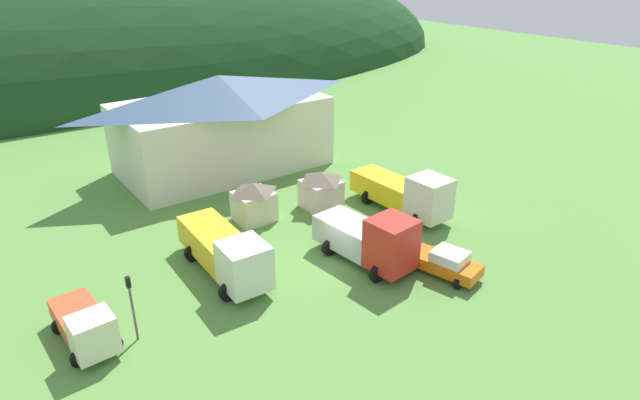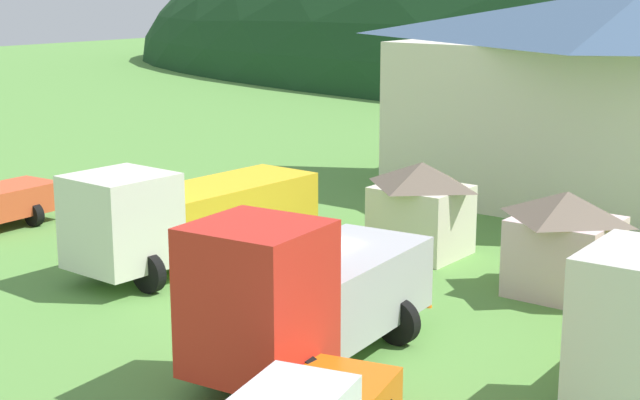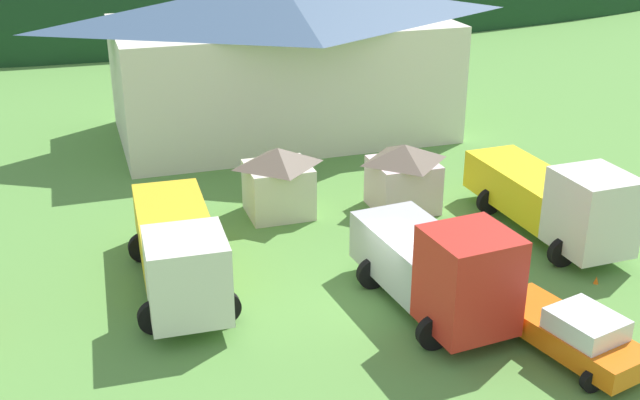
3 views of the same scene
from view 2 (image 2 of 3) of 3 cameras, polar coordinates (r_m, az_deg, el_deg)
name	(u,v)px [view 2 (image 2 of 3)]	position (r m, az deg, el deg)	size (l,w,h in m)	color
ground_plane	(289,336)	(23.19, -1.86, -8.13)	(200.00, 200.00, 0.00)	#5B9342
play_shed_cream	(421,207)	(29.78, 6.06, -0.43)	(2.81, 2.57, 2.93)	beige
play_shed_pink	(565,242)	(26.61, 14.41, -2.43)	(2.79, 2.68, 2.87)	beige
heavy_rig_striped	(185,214)	(28.63, -8.04, -0.83)	(3.44, 8.46, 3.16)	silver
crane_truck_red	(301,292)	(20.71, -1.11, -5.53)	(3.66, 7.05, 3.64)	red
traffic_cone_mid_row	(429,307)	(25.33, 6.50, -6.37)	(0.36, 0.36, 0.58)	orange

